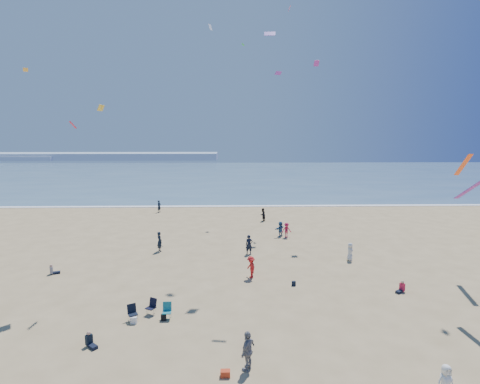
{
  "coord_description": "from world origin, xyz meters",
  "views": [
    {
      "loc": [
        1.45,
        -13.52,
        10.99
      ],
      "look_at": [
        2.0,
        8.0,
        7.8
      ],
      "focal_mm": 28.0,
      "sensor_mm": 36.0,
      "label": 1
    }
  ],
  "objects": [
    {
      "name": "ocean",
      "position": [
        0.0,
        95.0,
        0.03
      ],
      "size": [
        220.0,
        100.0,
        0.06
      ],
      "primitive_type": "cube",
      "color": "#476B84",
      "rests_on": "ground"
    },
    {
      "name": "surf_line",
      "position": [
        0.0,
        45.0,
        0.04
      ],
      "size": [
        220.0,
        1.2,
        0.08
      ],
      "primitive_type": "cube",
      "color": "white",
      "rests_on": "ground"
    },
    {
      "name": "headland_far",
      "position": [
        -60.0,
        170.0,
        1.6
      ],
      "size": [
        110.0,
        20.0,
        3.2
      ],
      "primitive_type": "cube",
      "color": "#7A8EA8",
      "rests_on": "ground"
    },
    {
      "name": "headland_near",
      "position": [
        -100.0,
        165.0,
        1.0
      ],
      "size": [
        40.0,
        14.0,
        2.0
      ],
      "primitive_type": "cube",
      "color": "#7A8EA8",
      "rests_on": "ground"
    },
    {
      "name": "standing_flyers",
      "position": [
        6.96,
        13.49,
        0.88
      ],
      "size": [
        27.42,
        49.87,
        1.94
      ],
      "color": "silver",
      "rests_on": "ground"
    },
    {
      "name": "seated_group",
      "position": [
        1.08,
        5.36,
        0.42
      ],
      "size": [
        27.69,
        21.78,
        0.84
      ],
      "color": "white",
      "rests_on": "ground"
    },
    {
      "name": "chair_cluster",
      "position": [
        -3.48,
        8.08,
        0.5
      ],
      "size": [
        2.71,
        1.61,
        1.0
      ],
      "color": "black",
      "rests_on": "ground"
    },
    {
      "name": "white_tote",
      "position": [
        -4.32,
        7.46,
        0.2
      ],
      "size": [
        0.35,
        0.2,
        0.4
      ],
      "primitive_type": "cube",
      "color": "silver",
      "rests_on": "ground"
    },
    {
      "name": "black_backpack",
      "position": [
        -2.63,
        7.81,
        0.19
      ],
      "size": [
        0.3,
        0.22,
        0.38
      ],
      "primitive_type": "cube",
      "color": "black",
      "rests_on": "ground"
    },
    {
      "name": "cooler",
      "position": [
        1.17,
        2.36,
        0.15
      ],
      "size": [
        0.45,
        0.3,
        0.3
      ],
      "primitive_type": "cube",
      "color": "red",
      "rests_on": "ground"
    },
    {
      "name": "navy_bag",
      "position": [
        6.13,
        12.9,
        0.17
      ],
      "size": [
        0.28,
        0.18,
        0.34
      ],
      "primitive_type": "cube",
      "color": "black",
      "rests_on": "ground"
    },
    {
      "name": "kites_aloft",
      "position": [
        10.23,
        12.85,
        14.57
      ],
      "size": [
        44.05,
        46.09,
        26.66
      ],
      "color": "orange",
      "rests_on": "ground"
    }
  ]
}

